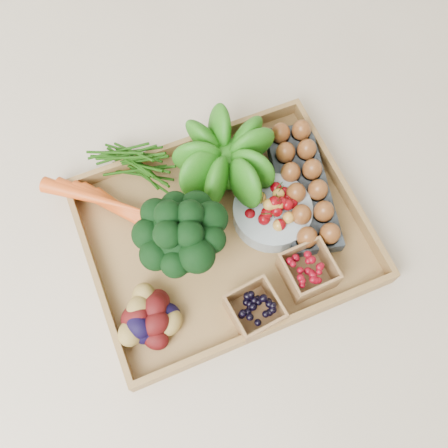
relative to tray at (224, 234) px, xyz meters
name	(u,v)px	position (x,y,z in m)	size (l,w,h in m)	color
ground	(224,235)	(0.00, 0.00, -0.01)	(4.00, 4.00, 0.00)	beige
tray	(224,234)	(0.00, 0.00, 0.00)	(0.55, 0.45, 0.01)	olive
carrots	(116,206)	(-0.19, 0.13, 0.03)	(0.22, 0.16, 0.05)	#D14C16
lettuce	(226,156)	(0.06, 0.12, 0.09)	(0.16, 0.16, 0.16)	#10560D
broccoli	(183,244)	(-0.09, -0.02, 0.08)	(0.18, 0.18, 0.14)	black
cherry_bowl	(272,213)	(0.11, 0.00, 0.03)	(0.16, 0.16, 0.04)	#8C9EA5
egg_carton	(302,188)	(0.19, 0.02, 0.02)	(0.10, 0.29, 0.03)	#343C43
potatoes	(147,316)	(-0.20, -0.11, 0.05)	(0.14, 0.14, 0.08)	#3B090A
punnet_blackberry	(255,309)	(-0.01, -0.18, 0.04)	(0.09, 0.09, 0.06)	black
punnet_raspberry	(308,270)	(0.12, -0.15, 0.04)	(0.09, 0.09, 0.06)	#670410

